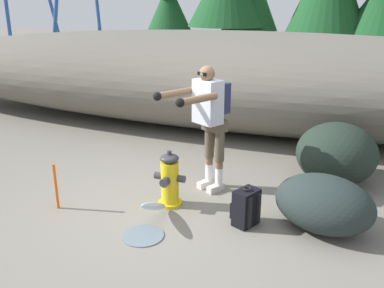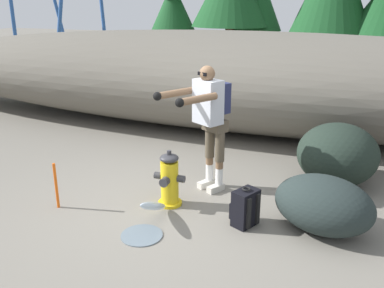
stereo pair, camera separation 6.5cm
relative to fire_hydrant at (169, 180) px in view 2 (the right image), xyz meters
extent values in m
cube|color=slate|center=(0.01, -0.06, -0.36)|extent=(56.00, 56.00, 0.04)
ellipsoid|color=#666056|center=(0.01, 3.67, 0.63)|extent=(17.08, 3.20, 1.94)
cylinder|color=gold|center=(0.00, 0.00, -0.32)|extent=(0.31, 0.31, 0.04)
cylinder|color=gold|center=(0.00, 0.00, -0.02)|extent=(0.23, 0.23, 0.55)
ellipsoid|color=#333338|center=(0.00, 0.00, 0.30)|extent=(0.24, 0.24, 0.10)
cylinder|color=#333338|center=(0.00, 0.00, 0.37)|extent=(0.06, 0.06, 0.05)
cylinder|color=#333338|center=(-0.16, 0.00, 0.04)|extent=(0.09, 0.09, 0.09)
cylinder|color=#333338|center=(0.16, 0.00, 0.04)|extent=(0.09, 0.09, 0.09)
cylinder|color=#333338|center=(0.00, -0.15, 0.04)|extent=(0.11, 0.09, 0.11)
ellipsoid|color=silver|center=(0.00, -0.49, -0.12)|extent=(0.10, 0.70, 0.42)
cylinder|color=slate|center=(0.00, -0.81, -0.33)|extent=(0.47, 0.47, 0.01)
cube|color=beige|center=(0.44, 0.57, -0.29)|extent=(0.22, 0.28, 0.09)
cylinder|color=white|center=(0.47, 0.62, -0.13)|extent=(0.10, 0.10, 0.24)
cylinder|color=brown|center=(0.47, 0.62, 0.05)|extent=(0.10, 0.10, 0.11)
cylinder|color=brown|center=(0.47, 0.62, 0.32)|extent=(0.13, 0.13, 0.44)
cube|color=beige|center=(0.27, 0.67, -0.29)|extent=(0.22, 0.28, 0.09)
cylinder|color=white|center=(0.30, 0.72, -0.13)|extent=(0.10, 0.10, 0.24)
cylinder|color=brown|center=(0.30, 0.72, 0.05)|extent=(0.10, 0.10, 0.11)
cylinder|color=brown|center=(0.30, 0.72, 0.32)|extent=(0.13, 0.13, 0.44)
cube|color=brown|center=(0.39, 0.67, 0.59)|extent=(0.38, 0.33, 0.16)
cube|color=#B7BCC6|center=(0.32, 0.56, 0.92)|extent=(0.43, 0.39, 0.57)
cube|color=#23284C|center=(0.42, 0.73, 0.95)|extent=(0.32, 0.28, 0.40)
sphere|color=brown|center=(0.31, 0.54, 1.29)|extent=(0.20, 0.20, 0.20)
cube|color=black|center=(0.27, 0.47, 1.29)|extent=(0.14, 0.09, 0.04)
cylinder|color=brown|center=(0.33, 0.13, 1.05)|extent=(0.37, 0.55, 0.09)
sphere|color=black|center=(0.19, -0.10, 1.05)|extent=(0.11, 0.11, 0.11)
cylinder|color=brown|center=(-0.05, 0.35, 1.05)|extent=(0.37, 0.55, 0.09)
sphere|color=black|center=(-0.19, 0.12, 1.05)|extent=(0.11, 0.11, 0.11)
cube|color=black|center=(1.03, -0.17, -0.12)|extent=(0.31, 0.36, 0.44)
cube|color=black|center=(0.91, -0.12, -0.18)|extent=(0.15, 0.21, 0.20)
torus|color=black|center=(1.03, -0.17, 0.12)|extent=(0.10, 0.10, 0.02)
cube|color=black|center=(1.10, -0.30, -0.12)|extent=(0.05, 0.06, 0.37)
cube|color=black|center=(1.17, -0.15, -0.12)|extent=(0.05, 0.06, 0.37)
ellipsoid|color=#1E2A22|center=(1.97, 1.44, 0.10)|extent=(1.28, 1.34, 0.88)
ellipsoid|color=#222D2B|center=(1.88, 0.02, -0.02)|extent=(1.34, 1.16, 0.64)
cylinder|color=#47331E|center=(-4.48, 10.99, 0.17)|extent=(0.25, 0.25, 1.01)
cone|color=#194C23|center=(-4.48, 10.99, 1.75)|extent=(2.05, 2.05, 2.15)
cylinder|color=#47331E|center=(-2.14, 10.71, 0.46)|extent=(0.34, 0.34, 1.60)
cylinder|color=#47331E|center=(-1.28, 11.25, 0.38)|extent=(0.22, 0.22, 1.43)
cylinder|color=#47331E|center=(1.30, 10.68, 0.38)|extent=(0.32, 0.32, 1.43)
cylinder|color=#47331E|center=(3.09, 10.65, 0.26)|extent=(0.35, 0.35, 1.20)
cylinder|color=#E55914|center=(-1.30, -0.56, -0.04)|extent=(0.04, 0.04, 0.60)
camera|label=1|loc=(1.86, -4.47, 2.17)|focal=38.98mm
camera|label=2|loc=(1.93, -4.45, 2.17)|focal=38.98mm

